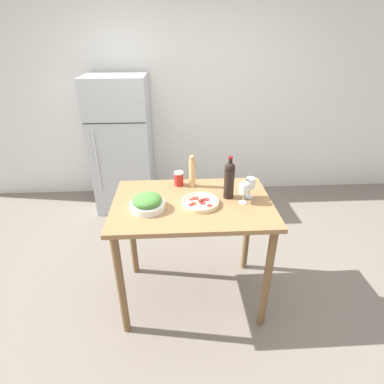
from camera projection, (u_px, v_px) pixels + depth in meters
ground_plane at (192, 294)px, 2.60m from camera, size 14.00×14.00×0.00m
wall_back at (183, 96)px, 3.77m from camera, size 6.40×0.06×2.60m
refrigerator at (123, 145)px, 3.63m from camera, size 0.68×0.69×1.61m
prep_counter at (192, 219)px, 2.23m from camera, size 1.15×0.76×0.93m
wine_bottle at (229, 179)px, 2.15m from camera, size 0.07×0.07×0.32m
wine_glass_near at (244, 189)px, 2.10m from camera, size 0.07×0.07×0.16m
wine_glass_far at (250, 184)px, 2.17m from camera, size 0.07×0.07×0.16m
pepper_mill at (192, 171)px, 2.32m from camera, size 0.05×0.05×0.26m
salad_bowl at (147, 203)px, 2.05m from camera, size 0.24×0.24×0.11m
homemade_pizza at (200, 202)px, 2.12m from camera, size 0.27×0.27×0.03m
salt_canister at (179, 179)px, 2.37m from camera, size 0.07×0.07×0.11m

